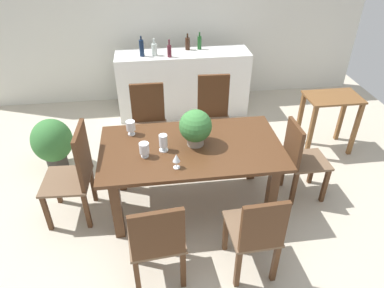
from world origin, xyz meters
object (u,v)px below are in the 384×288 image
at_px(crystal_vase_right, 144,149).
at_px(wine_bottle_dark, 199,42).
at_px(dining_table, 191,156).
at_px(potted_plant_floor, 52,142).
at_px(wine_bottle_amber, 188,44).
at_px(chair_near_right, 256,232).
at_px(chair_far_left, 149,120).
at_px(wine_bottle_tall, 154,49).
at_px(wine_glass, 176,158).
at_px(crystal_vase_left, 163,142).
at_px(kitchen_counter, 183,84).
at_px(chair_near_left, 157,241).
at_px(chair_head_end, 76,171).
at_px(wine_bottle_green, 142,48).
at_px(wine_bottle_clear, 169,51).
at_px(crystal_vase_center_near, 131,126).
at_px(chair_foot_end, 300,157).
at_px(flower_centerpiece, 195,127).
at_px(side_table, 330,111).
at_px(chair_far_right, 214,113).

relative_size(crystal_vase_right, wine_bottle_dark, 0.59).
height_order(dining_table, potted_plant_floor, dining_table).
relative_size(crystal_vase_right, wine_bottle_amber, 0.62).
bearing_deg(chair_near_right, chair_far_left, -69.43).
bearing_deg(wine_bottle_tall, wine_bottle_amber, 19.56).
bearing_deg(wine_glass, wine_bottle_amber, 80.76).
bearing_deg(crystal_vase_left, wine_bottle_tall, 89.53).
bearing_deg(dining_table, kitchen_counter, 85.92).
xyz_separation_m(chair_far_left, chair_near_left, (0.01, -1.93, -0.02)).
relative_size(chair_head_end, wine_bottle_green, 3.67).
bearing_deg(wine_bottle_clear, wine_bottle_green, 167.89).
bearing_deg(chair_near_left, wine_bottle_tall, -97.54).
distance_m(chair_head_end, chair_near_right, 1.85).
distance_m(wine_glass, wine_bottle_green, 2.39).
distance_m(chair_near_left, crystal_vase_left, 0.99).
relative_size(chair_near_left, wine_bottle_dark, 3.71).
height_order(crystal_vase_center_near, wine_bottle_clear, wine_bottle_clear).
bearing_deg(chair_head_end, wine_bottle_green, 163.51).
bearing_deg(dining_table, wine_glass, -118.95).
distance_m(chair_foot_end, crystal_vase_right, 1.69).
height_order(kitchen_counter, potted_plant_floor, kitchen_counter).
bearing_deg(flower_centerpiece, chair_far_left, 116.12).
relative_size(chair_head_end, side_table, 1.35).
xyz_separation_m(chair_near_left, potted_plant_floor, (-1.20, 1.85, -0.16)).
bearing_deg(crystal_vase_left, chair_near_right, -53.42).
height_order(chair_foot_end, side_table, chair_foot_end).
xyz_separation_m(crystal_vase_left, potted_plant_floor, (-1.32, 0.92, -0.50)).
bearing_deg(wine_glass, flower_centerpiece, 58.01).
distance_m(kitchen_counter, wine_bottle_dark, 0.66).
distance_m(crystal_vase_left, wine_bottle_clear, 2.02).
height_order(dining_table, chair_far_right, chair_far_right).
xyz_separation_m(chair_near_left, wine_bottle_dark, (0.82, 3.19, 0.55)).
height_order(chair_near_left, chair_near_right, chair_near_right).
relative_size(dining_table, crystal_vase_right, 12.23).
height_order(wine_bottle_green, potted_plant_floor, wine_bottle_green).
bearing_deg(crystal_vase_center_near, wine_bottle_tall, 79.16).
xyz_separation_m(kitchen_counter, wine_bottle_clear, (-0.20, -0.15, 0.59)).
xyz_separation_m(chair_far_left, chair_head_end, (-0.75, -0.97, 0.03)).
bearing_deg(wine_bottle_amber, wine_bottle_clear, -137.17).
xyz_separation_m(dining_table, wine_bottle_dark, (0.42, 2.23, 0.44)).
relative_size(chair_near_left, crystal_vase_center_near, 6.01).
bearing_deg(wine_bottle_clear, flower_centerpiece, -87.00).
xyz_separation_m(dining_table, chair_far_right, (0.42, 0.98, -0.07)).
bearing_deg(chair_foot_end, chair_near_right, 140.73).
relative_size(crystal_vase_right, wine_glass, 1.00).
bearing_deg(wine_bottle_tall, chair_near_right, -77.36).
relative_size(crystal_vase_left, side_table, 0.23).
xyz_separation_m(wine_glass, wine_bottle_tall, (-0.08, 2.38, 0.20)).
bearing_deg(kitchen_counter, wine_bottle_green, -173.65).
bearing_deg(chair_foot_end, potted_plant_floor, 71.46).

